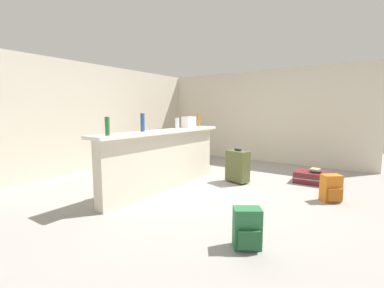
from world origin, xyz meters
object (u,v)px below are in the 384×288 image
object	(u,v)px
bottle_green	(107,126)
dining_table	(172,139)
suitcase_upright_olive	(237,166)
grocery_bag	(189,122)
bottle_amber	(199,120)
backpack_green	(247,229)
suitcase_flat_maroon	(314,178)
bottle_clear	(177,123)
bottle_blue	(143,122)
dining_chair_near_partition	(189,146)
book_stack	(316,170)
backpack_orange	(331,189)

from	to	relation	value
bottle_green	dining_table	bearing A→B (deg)	24.35
suitcase_upright_olive	bottle_green	bearing A→B (deg)	160.85
grocery_bag	dining_table	size ratio (longest dim) A/B	0.24
bottle_amber	backpack_green	xyz separation A→B (m)	(-2.36, -2.16, -1.01)
backpack_green	suitcase_flat_maroon	bearing A→B (deg)	-1.33
suitcase_flat_maroon	suitcase_upright_olive	distance (m)	1.51
bottle_clear	suitcase_flat_maroon	bearing A→B (deg)	-54.70
bottle_blue	dining_chair_near_partition	world-z (taller)	bottle_blue
grocery_bag	book_stack	world-z (taller)	grocery_bag
dining_table	bottle_green	bearing A→B (deg)	-155.65
bottle_green	dining_chair_near_partition	bearing A→B (deg)	15.87
bottle_green	dining_chair_near_partition	distance (m)	3.35
bottle_blue	suitcase_upright_olive	world-z (taller)	bottle_blue
bottle_green	bottle_clear	size ratio (longest dim) A/B	1.24
dining_table	backpack_orange	world-z (taller)	dining_table
bottle_blue	dining_table	bearing A→B (deg)	28.77
bottle_clear	dining_table	bearing A→B (deg)	41.64
bottle_blue	bottle_amber	distance (m)	1.69
bottle_clear	bottle_green	bearing A→B (deg)	-176.73
backpack_green	book_stack	xyz separation A→B (m)	(3.08, -0.10, 0.05)
bottle_green	dining_chair_near_partition	size ratio (longest dim) A/B	0.28
bottle_blue	bottle_amber	xyz separation A→B (m)	(1.69, 0.02, -0.01)
grocery_bag	dining_chair_near_partition	size ratio (longest dim) A/B	0.28
dining_chair_near_partition	suitcase_upright_olive	xyz separation A→B (m)	(-0.76, -1.73, -0.19)
bottle_clear	dining_chair_near_partition	size ratio (longest dim) A/B	0.22
dining_chair_near_partition	backpack_green	xyz separation A→B (m)	(-3.02, -2.91, -0.31)
book_stack	backpack_green	bearing A→B (deg)	178.21
bottle_green	grocery_bag	world-z (taller)	bottle_green
suitcase_flat_maroon	backpack_green	bearing A→B (deg)	178.67
bottle_amber	suitcase_upright_olive	size ratio (longest dim) A/B	0.42
grocery_bag	backpack_orange	world-z (taller)	grocery_bag
bottle_blue	bottle_green	bearing A→B (deg)	-170.70
grocery_bag	backpack_orange	xyz separation A→B (m)	(0.15, -2.62, -0.98)
backpack_orange	book_stack	bearing A→B (deg)	22.13
bottle_blue	suitcase_upright_olive	xyz separation A→B (m)	(1.60, -0.96, -0.89)
bottle_amber	grocery_bag	distance (m)	0.42
grocery_bag	book_stack	distance (m)	2.66
bottle_blue	dining_table	xyz separation A→B (m)	(2.38, 1.31, -0.57)
dining_table	dining_chair_near_partition	distance (m)	0.56
backpack_orange	backpack_green	size ratio (longest dim) A/B	1.00
bottle_blue	bottle_clear	bearing A→B (deg)	-2.30
bottle_clear	bottle_blue	bearing A→B (deg)	177.70
backpack_orange	book_stack	size ratio (longest dim) A/B	1.46
dining_chair_near_partition	book_stack	world-z (taller)	dining_chair_near_partition
bottle_green	suitcase_upright_olive	xyz separation A→B (m)	(2.39, -0.83, -0.87)
bottle_green	backpack_green	world-z (taller)	bottle_green
bottle_amber	grocery_bag	bearing A→B (deg)	-174.77
dining_chair_near_partition	suitcase_upright_olive	distance (m)	1.90
suitcase_upright_olive	backpack_green	bearing A→B (deg)	-152.50
bottle_green	dining_table	xyz separation A→B (m)	(3.18, 1.44, -0.55)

